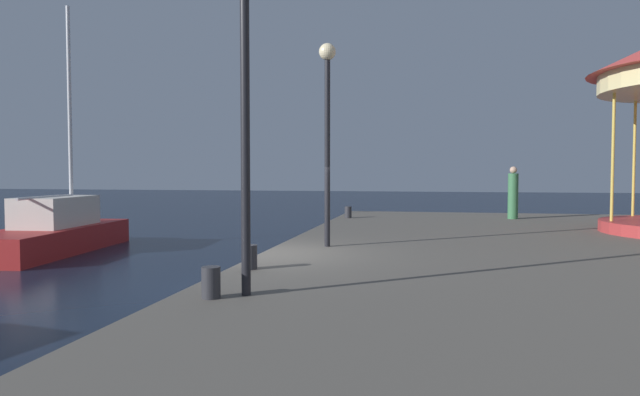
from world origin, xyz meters
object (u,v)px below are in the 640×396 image
(lamp_post_mid_promenade, at_px, (327,108))
(bollard_north, at_px, (348,212))
(bollard_south, at_px, (211,282))
(person_by_the_water, at_px, (513,194))
(lamp_post_near_edge, at_px, (245,53))
(sailboat_red, at_px, (53,231))
(bollard_center, at_px, (250,257))

(lamp_post_mid_promenade, bearing_deg, bollard_north, 95.00)
(bollard_south, height_order, person_by_the_water, person_by_the_water)
(lamp_post_near_edge, distance_m, bollard_south, 2.95)
(sailboat_red, xyz_separation_m, person_by_the_water, (13.80, 5.27, 1.01))
(bollard_north, bearing_deg, bollard_south, -89.43)
(lamp_post_mid_promenade, distance_m, bollard_north, 8.13)
(lamp_post_near_edge, relative_size, bollard_south, 11.51)
(lamp_post_near_edge, bearing_deg, bollard_south, -146.35)
(lamp_post_near_edge, relative_size, bollard_center, 11.51)
(sailboat_red, distance_m, lamp_post_near_edge, 12.30)
(lamp_post_mid_promenade, bearing_deg, bollard_center, -103.55)
(bollard_north, bearing_deg, person_by_the_water, 7.33)
(sailboat_red, relative_size, bollard_center, 18.93)
(lamp_post_near_edge, relative_size, bollard_north, 11.51)
(bollard_center, xyz_separation_m, person_by_the_water, (5.65, 11.38, 0.64))
(bollard_center, height_order, bollard_south, same)
(bollard_south, relative_size, person_by_the_water, 0.22)
(lamp_post_mid_promenade, distance_m, person_by_the_water, 9.91)
(bollard_north, height_order, bollard_south, same)
(sailboat_red, relative_size, lamp_post_near_edge, 1.65)
(bollard_north, bearing_deg, sailboat_red, -151.03)
(lamp_post_mid_promenade, xyz_separation_m, bollard_center, (-0.73, -3.04, -2.75))
(lamp_post_mid_promenade, height_order, bollard_center, lamp_post_mid_promenade)
(lamp_post_mid_promenade, bearing_deg, lamp_post_near_edge, -91.83)
(bollard_north, bearing_deg, lamp_post_mid_promenade, -85.00)
(lamp_post_mid_promenade, height_order, person_by_the_water, lamp_post_mid_promenade)
(lamp_post_mid_promenade, distance_m, bollard_center, 4.17)
(lamp_post_near_edge, xyz_separation_m, bollard_south, (-0.38, -0.25, -2.92))
(bollard_south, bearing_deg, sailboat_red, 135.30)
(lamp_post_near_edge, xyz_separation_m, lamp_post_mid_promenade, (0.16, 4.95, -0.17))
(lamp_post_near_edge, distance_m, lamp_post_mid_promenade, 4.95)
(bollard_center, distance_m, bollard_south, 2.17)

